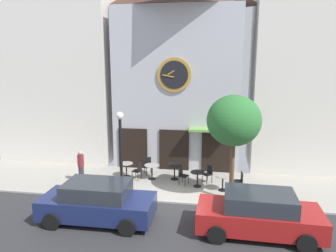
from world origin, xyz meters
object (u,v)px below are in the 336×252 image
at_px(cafe_table_leftmost, 126,167).
at_px(cafe_table_near_door, 223,180).
at_px(cafe_chair_by_entrance, 148,164).
at_px(cafe_chair_corner, 208,173).
at_px(street_lamp, 121,151).
at_px(pedestrian_maroon, 81,166).
at_px(street_tree, 234,121).
at_px(cafe_table_center_left, 174,169).
at_px(parked_car_red, 259,214).
at_px(cafe_chair_under_awning, 182,174).
at_px(parked_car_navy, 98,202).
at_px(cafe_chair_outer, 240,180).
at_px(cafe_chair_mid_row, 138,170).
at_px(cafe_table_center, 152,169).
at_px(cafe_table_center_right, 197,176).

bearing_deg(cafe_table_leftmost, cafe_table_near_door, -12.10).
relative_size(cafe_chair_by_entrance, cafe_chair_corner, 1.00).
bearing_deg(street_lamp, cafe_chair_corner, 22.20).
bearing_deg(street_lamp, cafe_chair_by_entrance, 73.36).
distance_m(cafe_table_near_door, pedestrian_maroon, 7.06).
height_order(street_tree, cafe_table_center_left, street_tree).
distance_m(cafe_table_leftmost, parked_car_red, 7.88).
bearing_deg(cafe_chair_under_awning, parked_car_navy, -123.47).
height_order(cafe_table_center_left, cafe_chair_outer, cafe_chair_outer).
bearing_deg(cafe_chair_by_entrance, cafe_table_near_door, -23.32).
bearing_deg(street_tree, cafe_chair_outer, 69.86).
relative_size(cafe_chair_outer, pedestrian_maroon, 0.54).
xyz_separation_m(cafe_chair_mid_row, parked_car_navy, (-0.44, -4.47, 0.23)).
xyz_separation_m(cafe_chair_mid_row, cafe_chair_outer, (5.11, -0.61, 0.00)).
height_order(cafe_table_center, cafe_table_center_left, cafe_table_center_left).
distance_m(cafe_chair_mid_row, pedestrian_maroon, 2.88).
xyz_separation_m(cafe_table_center, cafe_chair_outer, (4.42, -0.79, -0.03)).
height_order(cafe_table_center, cafe_chair_under_awning, cafe_chair_under_awning).
xyz_separation_m(cafe_table_center, parked_car_red, (4.83, -4.67, 0.20)).
distance_m(cafe_table_center, cafe_chair_corner, 2.92).
xyz_separation_m(street_lamp, cafe_table_near_door, (4.73, 0.73, -1.40)).
bearing_deg(cafe_chair_corner, parked_car_red, -67.64).
relative_size(cafe_table_center_left, cafe_table_near_door, 1.04).
bearing_deg(street_lamp, cafe_chair_outer, 9.05).
bearing_deg(cafe_table_center_right, cafe_chair_by_entrance, 152.86).
xyz_separation_m(cafe_table_center, cafe_table_center_right, (2.41, -0.64, -0.04)).
relative_size(street_lamp, cafe_chair_under_awning, 4.21).
distance_m(cafe_table_near_door, cafe_chair_by_entrance, 4.36).
bearing_deg(cafe_table_center_right, cafe_table_leftmost, 168.43).
distance_m(street_tree, cafe_table_near_door, 3.24).
bearing_deg(cafe_chair_by_entrance, cafe_table_center_right, -27.14).
distance_m(cafe_table_near_door, parked_car_red, 3.92).
xyz_separation_m(cafe_chair_by_entrance, pedestrian_maroon, (-3.05, -1.82, 0.33)).
bearing_deg(cafe_chair_corner, parked_car_navy, -131.30).
bearing_deg(cafe_table_center_right, cafe_chair_under_awning, 165.55).
bearing_deg(cafe_table_center_right, cafe_chair_mid_row, 171.51).
distance_m(cafe_table_near_door, cafe_chair_under_awning, 2.05).
height_order(street_tree, cafe_chair_outer, street_tree).
distance_m(cafe_table_center_right, cafe_chair_mid_row, 3.14).
bearing_deg(street_lamp, cafe_table_center_right, 16.31).
bearing_deg(cafe_chair_corner, cafe_table_leftmost, 177.81).
relative_size(cafe_table_near_door, cafe_chair_by_entrance, 0.83).
bearing_deg(parked_car_red, cafe_chair_outer, 96.07).
relative_size(cafe_chair_under_awning, parked_car_navy, 0.21).
distance_m(cafe_table_center, parked_car_navy, 4.79).
bearing_deg(cafe_table_near_door, cafe_table_center, 165.45).
distance_m(cafe_table_center_right, parked_car_red, 4.70).
bearing_deg(parked_car_navy, cafe_table_leftmost, 93.29).
distance_m(cafe_table_leftmost, cafe_chair_corner, 4.34).
xyz_separation_m(cafe_table_leftmost, cafe_table_center_left, (2.58, 0.01, 0.03)).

